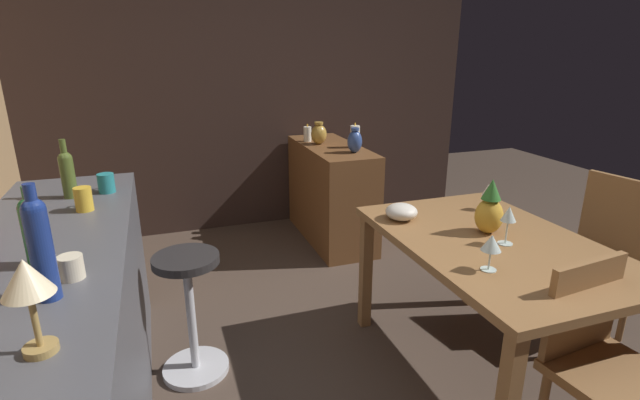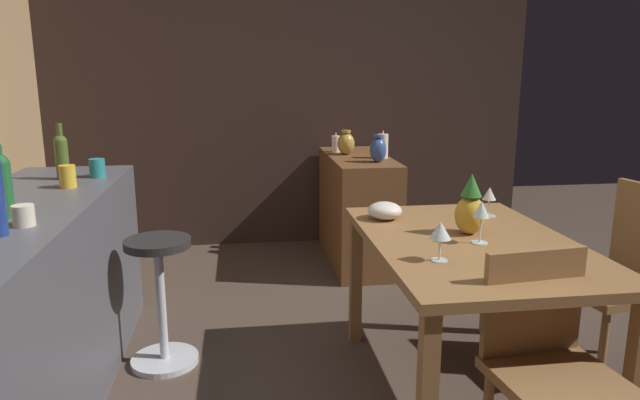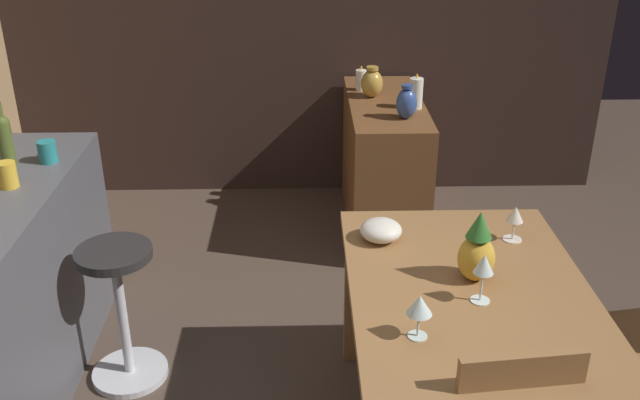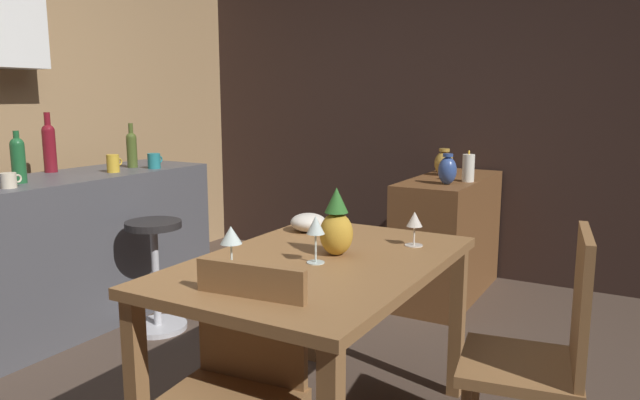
% 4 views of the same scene
% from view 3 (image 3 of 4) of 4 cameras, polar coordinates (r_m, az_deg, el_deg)
% --- Properties ---
extents(wall_side_right, '(0.10, 4.40, 2.60)m').
position_cam_3_polar(wall_side_right, '(4.72, -3.58, 15.70)').
color(wall_side_right, '#33231E').
rests_on(wall_side_right, ground_plane).
extents(dining_table, '(1.30, 0.86, 0.74)m').
position_cam_3_polar(dining_table, '(2.61, 11.97, -8.91)').
color(dining_table, olive).
rests_on(dining_table, ground_plane).
extents(sideboard_cabinet, '(1.10, 0.44, 0.82)m').
position_cam_3_polar(sideboard_cabinet, '(4.40, 5.12, 2.79)').
color(sideboard_cabinet, brown).
rests_on(sideboard_cabinet, ground_plane).
extents(bar_stool, '(0.34, 0.34, 0.65)m').
position_cam_3_polar(bar_stool, '(3.22, -15.65, -8.59)').
color(bar_stool, '#262323').
rests_on(bar_stool, ground_plane).
extents(wine_glass_left, '(0.07, 0.07, 0.18)m').
position_cam_3_polar(wine_glass_left, '(2.45, 13.03, -5.21)').
color(wine_glass_left, silver).
rests_on(wine_glass_left, dining_table).
extents(wine_glass_right, '(0.08, 0.08, 0.15)m').
position_cam_3_polar(wine_glass_right, '(2.89, 15.42, -1.26)').
color(wine_glass_right, silver).
rests_on(wine_glass_right, dining_table).
extents(wine_glass_center, '(0.08, 0.08, 0.15)m').
position_cam_3_polar(wine_glass_center, '(2.25, 8.01, -8.44)').
color(wine_glass_center, silver).
rests_on(wine_glass_center, dining_table).
extents(pineapple_centerpiece, '(0.13, 0.13, 0.27)m').
position_cam_3_polar(pineapple_centerpiece, '(2.58, 12.51, -4.01)').
color(pineapple_centerpiece, gold).
rests_on(pineapple_centerpiece, dining_table).
extents(fruit_bowl, '(0.17, 0.17, 0.08)m').
position_cam_3_polar(fruit_bowl, '(2.83, 4.92, -2.44)').
color(fruit_bowl, beige).
rests_on(fruit_bowl, dining_table).
extents(wine_bottle_olive, '(0.07, 0.07, 0.29)m').
position_cam_3_polar(wine_bottle_olive, '(3.36, -24.04, 4.61)').
color(wine_bottle_olive, '#475623').
rests_on(wine_bottle_olive, kitchen_counter).
extents(cup_teal, '(0.12, 0.08, 0.10)m').
position_cam_3_polar(cup_teal, '(3.36, -21.06, 3.66)').
color(cup_teal, teal).
rests_on(cup_teal, kitchen_counter).
extents(cup_mustard, '(0.11, 0.08, 0.11)m').
position_cam_3_polar(cup_mustard, '(3.15, -23.81, 1.87)').
color(cup_mustard, gold).
rests_on(cup_mustard, kitchen_counter).
extents(pillar_candle_tall, '(0.08, 0.08, 0.20)m').
position_cam_3_polar(pillar_candle_tall, '(4.13, 7.73, 8.50)').
color(pillar_candle_tall, white).
rests_on(pillar_candle_tall, sideboard_cabinet).
extents(pillar_candle_short, '(0.07, 0.07, 0.15)m').
position_cam_3_polar(pillar_candle_short, '(4.45, 3.31, 9.61)').
color(pillar_candle_short, white).
rests_on(pillar_candle_short, sideboard_cabinet).
extents(vase_brass, '(0.13, 0.13, 0.19)m').
position_cam_3_polar(vase_brass, '(4.31, 4.20, 9.36)').
color(vase_brass, '#B78C38').
rests_on(vase_brass, sideboard_cabinet).
extents(vase_ceramic_blue, '(0.11, 0.11, 0.19)m').
position_cam_3_polar(vase_ceramic_blue, '(3.95, 6.97, 7.75)').
color(vase_ceramic_blue, '#334C8C').
rests_on(vase_ceramic_blue, sideboard_cabinet).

